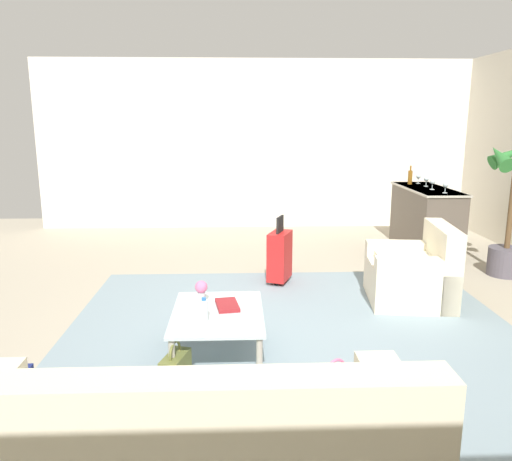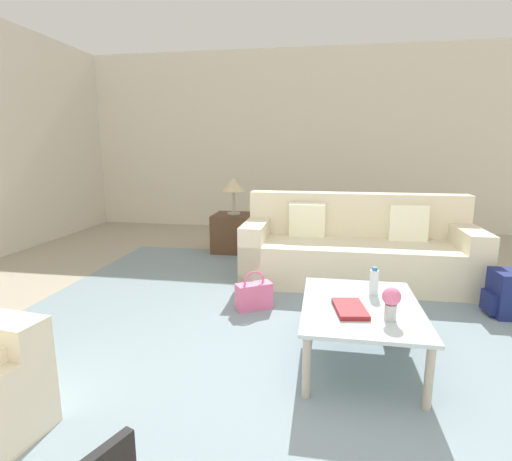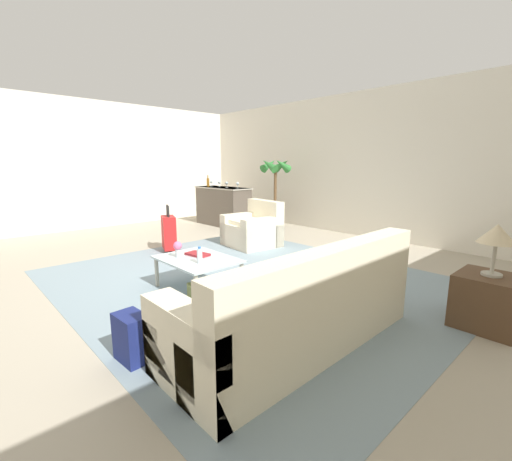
{
  "view_description": "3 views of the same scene",
  "coord_description": "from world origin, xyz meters",
  "px_view_note": "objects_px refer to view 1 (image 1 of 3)",
  "views": [
    {
      "loc": [
        4.39,
        -0.33,
        2.0
      ],
      "look_at": [
        0.09,
        -0.16,
        1.05
      ],
      "focal_mm": 35.0,
      "sensor_mm": 36.0,
      "label": 1
    },
    {
      "loc": [
        -2.17,
        -0.23,
        1.43
      ],
      "look_at": [
        0.98,
        0.31,
        0.77
      ],
      "focal_mm": 28.0,
      "sensor_mm": 36.0,
      "label": 2
    },
    {
      "loc": [
        3.95,
        -2.8,
        1.59
      ],
      "look_at": [
        0.48,
        0.44,
        0.66
      ],
      "focal_mm": 24.0,
      "sensor_mm": 36.0,
      "label": 3
    }
  ],
  "objects_px": {
    "armchair": "(415,275)",
    "wine_glass_left_of_centre": "(426,180)",
    "handbag_olive": "(176,369)",
    "coffee_table": "(218,317)",
    "wine_glass_rightmost": "(445,186)",
    "backpack_navy": "(15,404)",
    "water_bottle": "(204,310)",
    "wine_glass_leftmost": "(418,177)",
    "bar_console": "(426,219)",
    "coffee_table_book": "(227,305)",
    "wine_glass_right_of_centre": "(432,182)",
    "suitcase_red": "(280,255)",
    "flower_vase": "(201,290)",
    "handbag_pink": "(335,388)",
    "potted_palm": "(511,210)",
    "wine_bottle_amber": "(410,177)"
  },
  "relations": [
    {
      "from": "coffee_table_book",
      "to": "wine_glass_rightmost",
      "type": "xyz_separation_m",
      "value": [
        -2.82,
        3.05,
        0.67
      ]
    },
    {
      "from": "armchair",
      "to": "wine_glass_right_of_centre",
      "type": "distance_m",
      "value": 2.36
    },
    {
      "from": "armchair",
      "to": "water_bottle",
      "type": "relative_size",
      "value": 5.09
    },
    {
      "from": "flower_vase",
      "to": "potted_palm",
      "type": "bearing_deg",
      "value": 117.22
    },
    {
      "from": "coffee_table",
      "to": "wine_glass_rightmost",
      "type": "xyz_separation_m",
      "value": [
        -2.94,
        3.13,
        0.73
      ]
    },
    {
      "from": "wine_glass_rightmost",
      "to": "suitcase_red",
      "type": "xyz_separation_m",
      "value": [
        0.94,
        -2.43,
        -0.74
      ]
    },
    {
      "from": "coffee_table",
      "to": "suitcase_red",
      "type": "height_order",
      "value": "suitcase_red"
    },
    {
      "from": "coffee_table",
      "to": "handbag_olive",
      "type": "relative_size",
      "value": 2.86
    },
    {
      "from": "flower_vase",
      "to": "backpack_navy",
      "type": "distance_m",
      "value": 1.7
    },
    {
      "from": "flower_vase",
      "to": "wine_glass_left_of_centre",
      "type": "bearing_deg",
      "value": 136.5
    },
    {
      "from": "coffee_table_book",
      "to": "potted_palm",
      "type": "height_order",
      "value": "potted_palm"
    },
    {
      "from": "water_bottle",
      "to": "handbag_olive",
      "type": "relative_size",
      "value": 0.57
    },
    {
      "from": "wine_glass_left_of_centre",
      "to": "suitcase_red",
      "type": "bearing_deg",
      "value": -55.35
    },
    {
      "from": "wine_bottle_amber",
      "to": "suitcase_red",
      "type": "distance_m",
      "value": 3.1
    },
    {
      "from": "bar_console",
      "to": "coffee_table_book",
      "type": "bearing_deg",
      "value": -41.78
    },
    {
      "from": "suitcase_red",
      "to": "backpack_navy",
      "type": "bearing_deg",
      "value": -33.56
    },
    {
      "from": "handbag_olive",
      "to": "coffee_table",
      "type": "bearing_deg",
      "value": 144.82
    },
    {
      "from": "wine_glass_right_of_centre",
      "to": "armchair",
      "type": "bearing_deg",
      "value": -24.51
    },
    {
      "from": "flower_vase",
      "to": "wine_glass_rightmost",
      "type": "height_order",
      "value": "wine_glass_rightmost"
    },
    {
      "from": "coffee_table",
      "to": "wine_glass_rightmost",
      "type": "height_order",
      "value": "wine_glass_rightmost"
    },
    {
      "from": "coffee_table",
      "to": "wine_glass_right_of_centre",
      "type": "height_order",
      "value": "wine_glass_right_of_centre"
    },
    {
      "from": "bar_console",
      "to": "wine_glass_right_of_centre",
      "type": "distance_m",
      "value": 0.62
    },
    {
      "from": "flower_vase",
      "to": "wine_glass_leftmost",
      "type": "bearing_deg",
      "value": 139.32
    },
    {
      "from": "armchair",
      "to": "wine_glass_left_of_centre",
      "type": "bearing_deg",
      "value": 157.95
    },
    {
      "from": "coffee_table",
      "to": "backpack_navy",
      "type": "bearing_deg",
      "value": -52.23
    },
    {
      "from": "wine_bottle_amber",
      "to": "wine_glass_left_of_centre",
      "type": "bearing_deg",
      "value": 29.41
    },
    {
      "from": "coffee_table",
      "to": "potted_palm",
      "type": "bearing_deg",
      "value": 120.74
    },
    {
      "from": "flower_vase",
      "to": "handbag_olive",
      "type": "distance_m",
      "value": 0.79
    },
    {
      "from": "water_bottle",
      "to": "wine_glass_leftmost",
      "type": "xyz_separation_m",
      "value": [
        -4.26,
        3.25,
        0.59
      ]
    },
    {
      "from": "coffee_table_book",
      "to": "flower_vase",
      "type": "bearing_deg",
      "value": -122.61
    },
    {
      "from": "armchair",
      "to": "wine_glass_left_of_centre",
      "type": "distance_m",
      "value": 2.7
    },
    {
      "from": "handbag_olive",
      "to": "wine_bottle_amber",
      "type": "bearing_deg",
      "value": 143.29
    },
    {
      "from": "armchair",
      "to": "wine_glass_right_of_centre",
      "type": "xyz_separation_m",
      "value": [
        -2.02,
        0.92,
        0.8
      ]
    },
    {
      "from": "wine_glass_right_of_centre",
      "to": "potted_palm",
      "type": "relative_size",
      "value": 0.09
    },
    {
      "from": "handbag_olive",
      "to": "potted_palm",
      "type": "bearing_deg",
      "value": 123.38
    },
    {
      "from": "flower_vase",
      "to": "potted_palm",
      "type": "height_order",
      "value": "potted_palm"
    },
    {
      "from": "handbag_pink",
      "to": "potted_palm",
      "type": "distance_m",
      "value": 4.18
    },
    {
      "from": "coffee_table",
      "to": "water_bottle",
      "type": "height_order",
      "value": "water_bottle"
    },
    {
      "from": "handbag_pink",
      "to": "backpack_navy",
      "type": "distance_m",
      "value": 2.16
    },
    {
      "from": "wine_glass_left_of_centre",
      "to": "backpack_navy",
      "type": "height_order",
      "value": "wine_glass_left_of_centre"
    },
    {
      "from": "water_bottle",
      "to": "handbag_pink",
      "type": "height_order",
      "value": "water_bottle"
    },
    {
      "from": "armchair",
      "to": "coffee_table",
      "type": "xyz_separation_m",
      "value": [
        1.29,
        -2.17,
        0.07
      ]
    },
    {
      "from": "handbag_pink",
      "to": "wine_glass_rightmost",
      "type": "bearing_deg",
      "value": 148.58
    },
    {
      "from": "wine_glass_rightmost",
      "to": "backpack_navy",
      "type": "xyz_separation_m",
      "value": [
        3.94,
        -4.42,
        -0.9
      ]
    },
    {
      "from": "backpack_navy",
      "to": "potted_palm",
      "type": "relative_size",
      "value": 0.23
    },
    {
      "from": "wine_glass_left_of_centre",
      "to": "wine_glass_leftmost",
      "type": "bearing_deg",
      "value": 178.48
    },
    {
      "from": "armchair",
      "to": "water_bottle",
      "type": "height_order",
      "value": "armchair"
    },
    {
      "from": "bar_console",
      "to": "potted_palm",
      "type": "bearing_deg",
      "value": 24.78
    },
    {
      "from": "wine_glass_leftmost",
      "to": "suitcase_red",
      "type": "distance_m",
      "value": 3.28
    },
    {
      "from": "wine_glass_left_of_centre",
      "to": "handbag_olive",
      "type": "bearing_deg",
      "value": -39.89
    }
  ]
}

